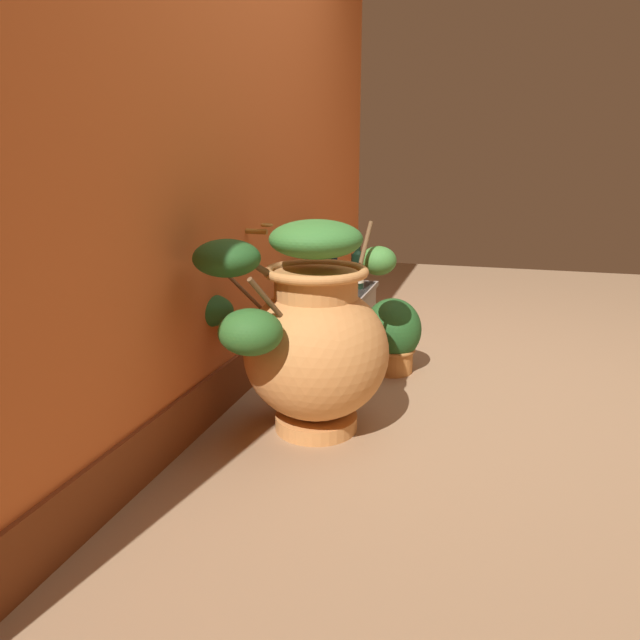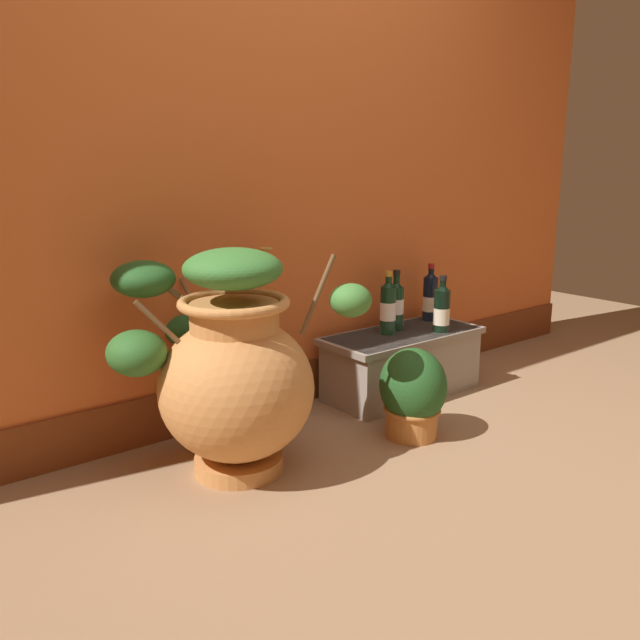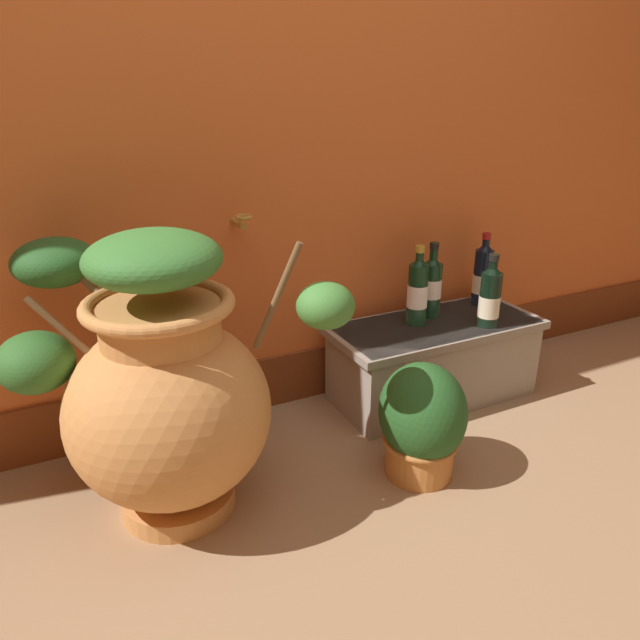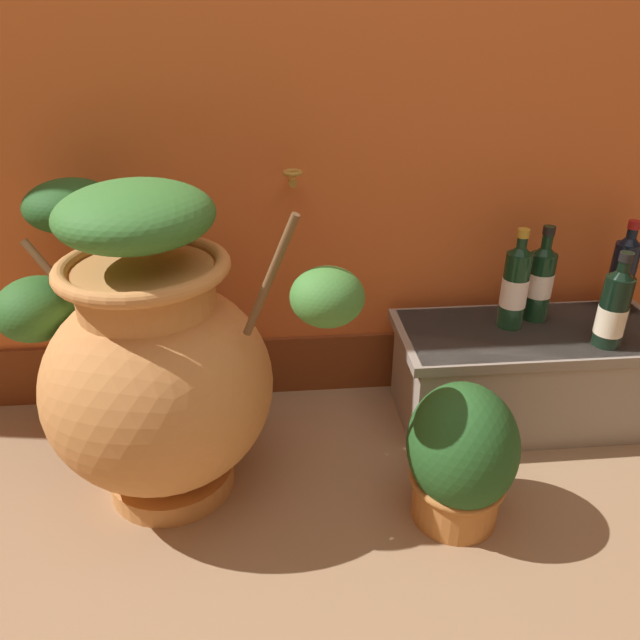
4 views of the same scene
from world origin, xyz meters
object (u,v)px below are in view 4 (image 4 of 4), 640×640
(terracotta_urn, at_px, (154,356))
(wine_bottle_right, at_px, (622,274))
(wine_bottle_back, at_px, (614,307))
(wine_bottle_left, at_px, (515,284))
(potted_shrub, at_px, (461,457))
(wine_bottle_middle, at_px, (540,279))

(terracotta_urn, height_order, wine_bottle_right, terracotta_urn)
(terracotta_urn, distance_m, wine_bottle_back, 1.24)
(wine_bottle_left, distance_m, wine_bottle_back, 0.27)
(terracotta_urn, height_order, wine_bottle_left, terracotta_urn)
(terracotta_urn, distance_m, potted_shrub, 0.79)
(terracotta_urn, relative_size, wine_bottle_left, 2.95)
(wine_bottle_right, distance_m, wine_bottle_back, 0.23)
(wine_bottle_left, height_order, potted_shrub, wine_bottle_left)
(wine_bottle_back, bearing_deg, wine_bottle_left, 149.59)
(potted_shrub, bearing_deg, wine_bottle_left, 58.20)
(wine_bottle_left, height_order, wine_bottle_right, wine_bottle_left)
(wine_bottle_middle, bearing_deg, wine_bottle_back, -52.61)
(wine_bottle_right, relative_size, wine_bottle_back, 1.08)
(terracotta_urn, bearing_deg, wine_bottle_right, 11.79)
(wine_bottle_left, xyz_separation_m, potted_shrub, (-0.27, -0.43, -0.26))
(wine_bottle_middle, bearing_deg, terracotta_urn, -166.32)
(terracotta_urn, relative_size, potted_shrub, 2.35)
(wine_bottle_left, relative_size, potted_shrub, 0.80)
(terracotta_urn, xyz_separation_m, potted_shrub, (0.74, -0.20, -0.20))
(wine_bottle_left, relative_size, wine_bottle_right, 1.02)
(terracotta_urn, bearing_deg, wine_bottle_middle, 13.68)
(wine_bottle_middle, relative_size, wine_bottle_back, 1.06)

